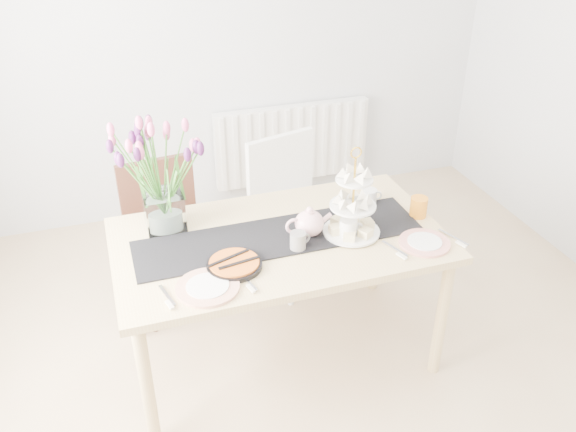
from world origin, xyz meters
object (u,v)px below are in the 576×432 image
object	(u,v)px
teapot	(309,223)
plate_right	(425,243)
radiator	(292,143)
mug_orange	(419,207)
cream_jug	(369,197)
plate_left	(208,287)
tart_tin	(234,264)
mug_grey	(298,241)
cake_stand	(352,213)
dining_table	(279,250)
chair_white	(291,200)
mug_white	(348,229)
tulip_vase	(158,158)
chair_brown	(165,225)

from	to	relation	value
teapot	plate_right	distance (m)	0.56
radiator	mug_orange	xyz separation A→B (m)	(0.10, -1.71, 0.35)
cream_jug	mug_orange	size ratio (longest dim) A/B	0.77
cream_jug	plate_left	world-z (taller)	cream_jug
radiator	tart_tin	world-z (taller)	tart_tin
mug_grey	plate_right	size ratio (longest dim) A/B	0.37
radiator	cake_stand	xyz separation A→B (m)	(-0.29, -1.76, 0.42)
dining_table	mug_grey	xyz separation A→B (m)	(0.05, -0.13, 0.12)
dining_table	mug_grey	bearing A→B (deg)	-68.56
chair_white	mug_white	bearing A→B (deg)	-103.62
radiator	teapot	xyz separation A→B (m)	(-0.49, -1.72, 0.37)
tulip_vase	mug_orange	distance (m)	1.32
radiator	tulip_vase	size ratio (longest dim) A/B	1.75
teapot	mug_white	xyz separation A→B (m)	(0.17, -0.08, -0.02)
tulip_vase	mug_grey	bearing A→B (deg)	-35.24
chair_white	mug_grey	bearing A→B (deg)	-121.61
chair_white	mug_grey	size ratio (longest dim) A/B	10.24
teapot	plate_left	distance (m)	0.62
radiator	mug_orange	size ratio (longest dim) A/B	11.52
radiator	chair_brown	xyz separation A→B (m)	(-1.11, -1.01, 0.06)
radiator	mug_grey	world-z (taller)	mug_grey
tart_tin	mug_grey	bearing A→B (deg)	8.30
dining_table	cream_jug	xyz separation A→B (m)	(0.55, 0.17, 0.12)
tulip_vase	mug_white	xyz separation A→B (m)	(0.82, -0.38, -0.33)
dining_table	radiator	bearing A→B (deg)	69.37
cream_jug	tart_tin	bearing A→B (deg)	-145.55
radiator	mug_grey	xyz separation A→B (m)	(-0.58, -1.81, 0.35)
cream_jug	mug_orange	xyz separation A→B (m)	(0.18, -0.20, 0.01)
teapot	mug_grey	bearing A→B (deg)	-133.42
mug_grey	plate_right	distance (m)	0.61
cake_stand	mug_orange	world-z (taller)	cake_stand
chair_brown	chair_white	xyz separation A→B (m)	(0.77, 0.01, 0.03)
cream_jug	mug_grey	world-z (taller)	mug_grey
teapot	mug_white	distance (m)	0.19
mug_white	plate_right	xyz separation A→B (m)	(0.33, -0.16, -0.04)
cream_jug	tart_tin	distance (m)	0.89
radiator	chair_white	distance (m)	1.06
teapot	plate_left	size ratio (longest dim) A/B	0.82
radiator	chair_brown	world-z (taller)	chair_brown
radiator	tulip_vase	bearing A→B (deg)	-128.90
dining_table	tart_tin	bearing A→B (deg)	-146.62
mug_white	radiator	bearing A→B (deg)	85.32
tulip_vase	teapot	size ratio (longest dim) A/B	3.02
dining_table	chair_brown	xyz separation A→B (m)	(-0.48, 0.68, -0.16)
chair_white	tulip_vase	bearing A→B (deg)	-167.64
dining_table	mug_white	size ratio (longest dim) A/B	15.75
cream_jug	mug_white	xyz separation A→B (m)	(-0.24, -0.28, 0.01)
mug_grey	teapot	bearing A→B (deg)	29.94
dining_table	mug_white	world-z (taller)	mug_white
tulip_vase	chair_white	bearing A→B (deg)	27.57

